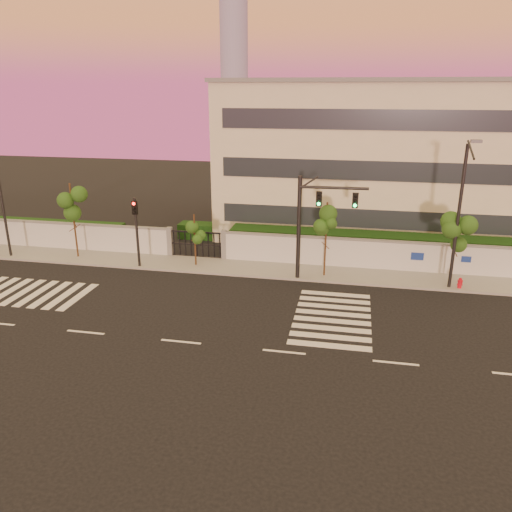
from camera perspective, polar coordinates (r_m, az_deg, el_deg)
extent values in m
plane|color=black|center=(24.56, -8.56, -9.67)|extent=(120.00, 120.00, 0.00)
cube|color=gray|center=(33.72, -2.64, -1.29)|extent=(60.00, 3.00, 0.15)
cube|color=silver|center=(42.28, -25.86, 2.28)|extent=(25.00, 0.30, 2.00)
cube|color=slate|center=(42.02, -26.06, 3.67)|extent=(25.00, 0.36, 0.12)
cube|color=silver|center=(34.61, 21.99, -0.53)|extent=(31.00, 0.30, 2.00)
cube|color=slate|center=(34.30, 22.21, 1.15)|extent=(31.00, 0.36, 0.12)
cube|color=slate|center=(36.21, -9.80, 1.58)|extent=(0.35, 0.35, 2.20)
cube|color=slate|center=(35.01, -3.67, 1.22)|extent=(0.35, 0.35, 2.20)
cube|color=black|center=(36.37, 12.80, 1.13)|extent=(20.00, 2.00, 1.80)
cube|color=black|center=(43.45, -22.29, 2.76)|extent=(12.00, 1.80, 1.40)
cube|color=black|center=(40.28, -4.60, 2.80)|extent=(6.00, 1.50, 1.20)
cube|color=beige|center=(42.63, 13.14, 10.68)|extent=(24.00, 12.00, 12.00)
cube|color=#262D38|center=(37.37, 12.94, 4.14)|extent=(22.00, 0.08, 1.40)
cube|color=#262D38|center=(36.68, 13.33, 9.44)|extent=(22.00, 0.08, 1.40)
cube|color=#262D38|center=(36.31, 13.76, 14.89)|extent=(22.00, 0.08, 1.40)
cube|color=slate|center=(42.27, 13.77, 18.89)|extent=(24.40, 12.40, 0.30)
cylinder|color=gray|center=(311.96, -2.60, 26.67)|extent=(16.00, 16.00, 110.00)
cube|color=silver|center=(33.44, -26.30, -3.60)|extent=(0.50, 4.00, 0.02)
cube|color=silver|center=(32.91, -25.05, -3.75)|extent=(0.50, 4.00, 0.02)
cube|color=silver|center=(32.40, -23.76, -3.91)|extent=(0.50, 4.00, 0.02)
cube|color=silver|center=(31.90, -22.42, -4.07)|extent=(0.50, 4.00, 0.02)
cube|color=silver|center=(31.43, -21.05, -4.24)|extent=(0.50, 4.00, 0.02)
cube|color=silver|center=(30.97, -19.63, -4.41)|extent=(0.50, 4.00, 0.02)
cube|color=silver|center=(24.20, 8.34, -10.09)|extent=(4.00, 0.50, 0.02)
cube|color=silver|center=(25.00, 8.46, -9.11)|extent=(4.00, 0.50, 0.02)
cube|color=silver|center=(25.80, 8.58, -8.19)|extent=(4.00, 0.50, 0.02)
cube|color=silver|center=(26.60, 8.68, -7.33)|extent=(4.00, 0.50, 0.02)
cube|color=silver|center=(27.42, 8.78, -6.52)|extent=(4.00, 0.50, 0.02)
cube|color=silver|center=(28.24, 8.88, -5.75)|extent=(4.00, 0.50, 0.02)
cube|color=silver|center=(29.06, 8.97, -5.03)|extent=(4.00, 0.50, 0.02)
cube|color=silver|center=(29.89, 9.05, -4.34)|extent=(4.00, 0.50, 0.02)
cube|color=silver|center=(26.56, -18.89, -8.24)|extent=(2.00, 0.15, 0.01)
cube|color=silver|center=(24.56, -8.56, -9.66)|extent=(2.00, 0.15, 0.01)
cube|color=silver|center=(23.48, 3.23, -10.88)|extent=(2.00, 0.15, 0.01)
cube|color=silver|center=(23.43, 15.68, -11.68)|extent=(2.00, 0.15, 0.01)
cylinder|color=#382314|center=(37.16, -20.08, 3.71)|extent=(0.12, 0.12, 5.41)
sphere|color=#1B4413|center=(36.81, -20.36, 6.15)|extent=(1.14, 1.14, 1.14)
sphere|color=#1B4413|center=(36.96, -19.58, 4.99)|extent=(0.87, 0.87, 0.87)
sphere|color=#1B4413|center=(36.95, -20.80, 5.28)|extent=(0.83, 0.83, 0.83)
cylinder|color=#382314|center=(33.70, -6.99, 1.73)|extent=(0.11, 0.11, 3.67)
sphere|color=#1B4413|center=(33.40, -7.06, 3.54)|extent=(0.98, 0.98, 0.98)
sphere|color=#1B4413|center=(33.62, -6.42, 2.69)|extent=(0.75, 0.75, 0.75)
sphere|color=#1B4413|center=(33.46, -7.55, 2.89)|extent=(0.72, 0.72, 0.72)
cylinder|color=#382314|center=(31.65, 7.96, 1.74)|extent=(0.11, 0.11, 4.91)
sphere|color=#1B4413|center=(31.26, 8.08, 4.32)|extent=(1.04, 1.04, 1.04)
sphere|color=#1B4413|center=(31.61, 8.65, 3.08)|extent=(0.80, 0.80, 0.80)
sphere|color=#1B4413|center=(31.26, 7.50, 3.42)|extent=(0.76, 0.76, 0.76)
cylinder|color=#382314|center=(32.46, 21.70, 0.52)|extent=(0.12, 0.12, 4.40)
sphere|color=#1B4413|center=(32.11, 21.98, 2.76)|extent=(1.10, 1.10, 1.10)
sphere|color=#1B4413|center=(32.54, 22.39, 1.70)|extent=(0.84, 0.84, 0.84)
sphere|color=#1B4413|center=(32.02, 21.40, 1.97)|extent=(0.80, 0.80, 0.80)
cylinder|color=black|center=(30.84, 4.90, 3.05)|extent=(0.26, 0.26, 6.61)
cylinder|color=black|center=(30.09, 8.91, 7.71)|extent=(4.05, 0.31, 0.17)
cube|color=black|center=(30.23, 7.21, 6.49)|extent=(0.37, 0.19, 0.96)
sphere|color=#0CF259|center=(30.18, 7.17, 5.90)|extent=(0.21, 0.21, 0.21)
cube|color=black|center=(30.16, 11.27, 6.25)|extent=(0.37, 0.19, 0.96)
sphere|color=#0CF259|center=(30.11, 11.24, 5.65)|extent=(0.21, 0.21, 0.21)
cylinder|color=black|center=(33.99, -13.44, 2.52)|extent=(0.17, 0.17, 4.83)
cube|color=black|center=(33.52, -13.70, 5.40)|extent=(0.38, 0.19, 0.97)
sphere|color=red|center=(33.35, -13.82, 5.86)|extent=(0.21, 0.21, 0.21)
cylinder|color=black|center=(39.04, -26.99, 5.34)|extent=(0.18, 0.18, 7.85)
cylinder|color=black|center=(31.19, 22.06, 3.85)|extent=(0.19, 0.19, 8.65)
cylinder|color=black|center=(29.55, 23.36, 11.09)|extent=(0.11, 2.07, 0.84)
cube|color=#3F3F44|center=(28.55, 23.88, 11.91)|extent=(0.54, 0.27, 0.16)
cylinder|color=red|center=(32.42, 22.24, -3.20)|extent=(0.24, 0.24, 0.54)
cylinder|color=red|center=(32.31, 22.31, -2.67)|extent=(0.30, 0.30, 0.11)
sphere|color=red|center=(32.27, 22.33, -2.47)|extent=(0.19, 0.19, 0.19)
cylinder|color=red|center=(32.38, 22.26, -3.02)|extent=(0.31, 0.13, 0.11)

